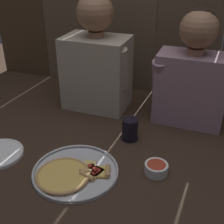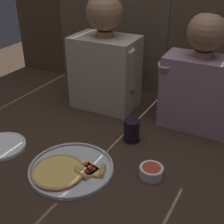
% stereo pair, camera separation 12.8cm
% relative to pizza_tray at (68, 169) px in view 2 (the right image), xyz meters
% --- Properties ---
extents(ground_plane, '(3.20, 3.20, 0.00)m').
position_rel_pizza_tray_xyz_m(ground_plane, '(0.11, 0.13, -0.01)').
color(ground_plane, '#332319').
extents(pizza_tray, '(0.35, 0.35, 0.03)m').
position_rel_pizza_tray_xyz_m(pizza_tray, '(0.00, 0.00, 0.00)').
color(pizza_tray, silver).
rests_on(pizza_tray, ground).
extents(dinner_plate, '(0.22, 0.22, 0.03)m').
position_rel_pizza_tray_xyz_m(dinner_plate, '(-0.36, -0.00, -0.00)').
color(dinner_plate, white).
rests_on(dinner_plate, ground).
extents(drinking_glass, '(0.09, 0.09, 0.10)m').
position_rel_pizza_tray_xyz_m(drinking_glass, '(0.14, 0.33, 0.04)').
color(drinking_glass, black).
rests_on(drinking_glass, ground).
extents(dipping_bowl, '(0.09, 0.09, 0.04)m').
position_rel_pizza_tray_xyz_m(dipping_bowl, '(0.31, 0.12, 0.01)').
color(dipping_bowl, white).
rests_on(dipping_bowl, ground).
extents(diner_left, '(0.38, 0.23, 0.62)m').
position_rel_pizza_tray_xyz_m(diner_left, '(-0.14, 0.59, 0.28)').
color(diner_left, '#B2A38E').
rests_on(diner_left, ground).
extents(diner_right, '(0.38, 0.20, 0.57)m').
position_rel_pizza_tray_xyz_m(diner_right, '(0.37, 0.59, 0.26)').
color(diner_right, gray).
rests_on(diner_right, ground).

